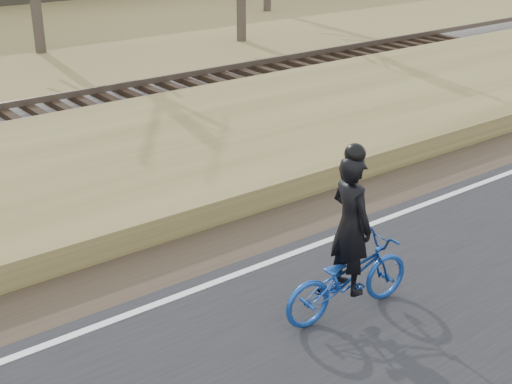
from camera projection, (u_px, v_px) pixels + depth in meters
ground at (107, 337)px, 8.91m from camera, size 120.00×120.00×0.00m
edge_line at (100, 325)px, 9.03m from camera, size 120.00×0.12×0.01m
shoulder at (68, 295)px, 9.78m from camera, size 120.00×1.60×0.04m
cyclist at (349, 262)px, 9.05m from camera, size 1.99×0.83×2.32m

